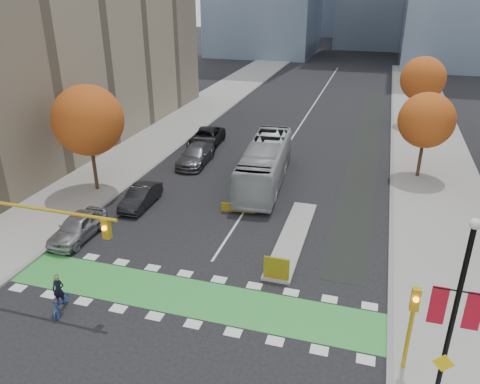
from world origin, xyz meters
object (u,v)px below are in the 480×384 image
Objects in this scene: tree_east_far at (423,79)px; traffic_signal_east at (412,317)px; tree_west at (88,120)px; tree_east_near at (426,120)px; parked_car_a at (78,227)px; cyclist at (60,299)px; hazard_board at (276,268)px; parked_car_d at (206,138)px; banner_lamppost at (454,315)px; parked_car_b at (141,197)px; bus at (265,164)px; parked_car_c at (196,155)px; traffic_signal_west at (19,225)px.

tree_east_far is 1.87× the size of traffic_signal_east.
tree_east_near is (24.00, 10.00, -0.75)m from tree_west.
traffic_signal_east reaches higher than parked_car_a.
parked_car_a is at bearing 102.07° from cyclist.
tree_west is (-16.00, 7.80, 4.82)m from hazard_board.
tree_east_far is at bearing 28.63° from parked_car_d.
tree_west is 1.75× the size of parked_car_a.
parked_car_d is at bearing 125.20° from banner_lamppost.
parked_car_a reaches higher than parked_car_b.
tree_east_near reaches higher than bus.
traffic_signal_east reaches higher than parked_car_b.
parked_car_a is at bearing 163.79° from traffic_signal_east.
tree_east_near is at bearing 4.01° from parked_car_c.
hazard_board is at bearing -114.20° from tree_east_near.
parked_car_c reaches higher than parked_car_d.
tree_west is 0.96× the size of traffic_signal_west.
bus reaches higher than parked_car_a.
tree_east_near is at bearing 86.19° from traffic_signal_east.
tree_east_far is 38.64m from traffic_signal_east.
parked_car_a is (-13.00, 0.96, 0.00)m from hazard_board.
banner_lamppost reaches higher than bus.
tree_west reaches higher than bus.
parked_car_d is at bearing 78.86° from cyclist.
parked_car_d is (-19.70, 2.71, -4.04)m from tree_east_near.
tree_west is 0.99× the size of banner_lamppost.
tree_west is at bearing 160.45° from parked_car_b.
hazard_board is 13.04m from parked_car_a.
tree_east_near is 0.85× the size of banner_lamppost.
tree_east_far reaches higher than bus.
parked_car_a is at bearing -141.28° from tree_east_near.
tree_east_far is at bearing 62.05° from traffic_signal_west.
tree_east_far reaches higher than parked_car_a.
tree_east_near reaches higher than traffic_signal_east.
parked_car_a is (-3.45, 6.51, 0.11)m from cyclist.
hazard_board is at bearing -58.01° from parked_car_c.
hazard_board is 0.20× the size of tree_east_near.
parked_car_c is (-6.96, 2.58, -0.86)m from bus.
bus is at bearing -23.26° from parked_car_c.
banner_lamppost is (19.43, -1.99, 0.58)m from traffic_signal_west.
parked_car_b is (-1.87, 11.86, 0.03)m from cyclist.
traffic_signal_east is 20.40m from parked_car_a.
tree_east_near is 1.24× the size of parked_car_c.
tree_west is at bearing -113.40° from parked_car_d.
tree_east_far is at bearing 56.30° from parked_car_a.
parked_car_b is at bearing -93.59° from parked_car_d.
parked_car_c is (1.10, 20.22, -3.21)m from traffic_signal_west.
traffic_signal_east is 0.50× the size of banner_lamppost.
cyclist is at bearing -89.99° from parked_car_d.
traffic_signal_west is 1.92× the size of parked_car_b.
traffic_signal_west is 1.50× the size of parked_car_c.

